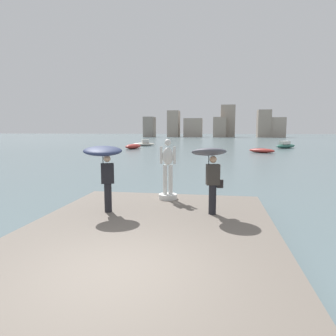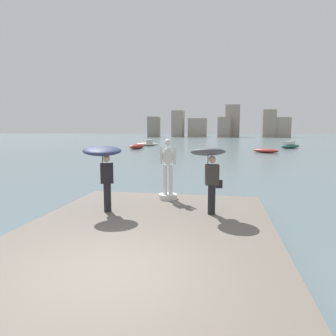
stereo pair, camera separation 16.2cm
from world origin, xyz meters
TOP-DOWN VIEW (x-y plane):
  - ground_plane at (0.00, 40.00)m, footprint 400.00×400.00m
  - pier at (0.00, 1.81)m, footprint 6.43×9.61m
  - statue_white_figure at (-0.04, 5.72)m, footprint 0.66×0.66m
  - onlooker_left at (-1.64, 3.71)m, footprint 1.49×1.50m
  - onlooker_right at (1.50, 3.98)m, footprint 1.22×1.23m
  - boat_near at (7.36, 35.30)m, footprint 3.57×2.90m
  - boat_mid at (-11.64, 49.46)m, footprint 4.34×2.90m
  - boat_far at (-11.18, 40.69)m, footprint 2.42×4.26m
  - boat_leftward at (12.58, 46.30)m, footprint 4.32×4.38m
  - distant_skyline at (0.29, 126.98)m, footprint 58.45×11.96m

SIDE VIEW (x-z plane):
  - ground_plane at x=0.00m, z-range 0.00..0.00m
  - pier at x=0.00m, z-range 0.00..0.40m
  - boat_near at x=7.36m, z-range 0.00..0.56m
  - boat_far at x=-11.18m, z-range 0.00..0.76m
  - boat_mid at x=-11.64m, z-range -0.18..0.99m
  - boat_leftward at x=12.58m, z-range -0.14..1.02m
  - statue_white_figure at x=-0.04m, z-range 0.18..2.34m
  - onlooker_right at x=1.50m, z-range 0.91..2.94m
  - onlooker_left at x=-1.64m, z-range 1.00..3.04m
  - distant_skyline at x=0.29m, z-range -1.73..11.86m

